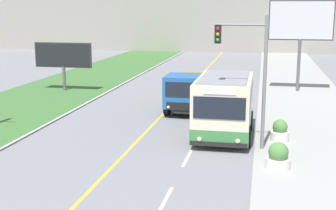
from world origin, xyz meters
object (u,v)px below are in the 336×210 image
(dump_truck, at_px, (190,92))
(traffic_light_mast, at_px, (250,66))
(billboard_small, at_px, (63,56))
(billboard_large, at_px, (301,24))
(planter_round_near, at_px, (278,157))
(city_bus, at_px, (224,107))
(planter_round_second, at_px, (280,131))

(dump_truck, relative_size, traffic_light_mast, 1.16)
(traffic_light_mast, bearing_deg, billboard_small, 138.61)
(dump_truck, distance_m, traffic_light_mast, 8.48)
(billboard_large, distance_m, planter_round_near, 18.74)
(billboard_large, height_order, billboard_small, billboard_large)
(city_bus, relative_size, billboard_small, 1.20)
(dump_truck, height_order, traffic_light_mast, traffic_light_mast)
(dump_truck, xyz_separation_m, billboard_large, (6.91, 8.41, 3.88))
(planter_round_second, bearing_deg, planter_round_near, -92.56)
(traffic_light_mast, bearing_deg, city_bus, 123.16)
(city_bus, distance_m, traffic_light_mast, 3.16)
(city_bus, height_order, billboard_large, billboard_large)
(traffic_light_mast, xyz_separation_m, planter_round_second, (1.45, 1.46, -3.23))
(traffic_light_mast, relative_size, billboard_small, 1.32)
(traffic_light_mast, bearing_deg, dump_truck, 117.64)
(billboard_large, height_order, planter_round_second, billboard_large)
(planter_round_second, bearing_deg, dump_truck, 132.37)
(dump_truck, bearing_deg, planter_round_second, -47.63)
(city_bus, height_order, planter_round_second, city_bus)
(dump_truck, xyz_separation_m, billboard_small, (-10.53, 5.42, 1.42))
(planter_round_near, xyz_separation_m, planter_round_second, (0.18, 3.97, -0.00))
(traffic_light_mast, bearing_deg, billboard_large, 78.53)
(city_bus, height_order, planter_round_near, city_bus)
(city_bus, relative_size, dump_truck, 0.78)
(dump_truck, distance_m, billboard_small, 11.93)
(traffic_light_mast, relative_size, billboard_large, 0.87)
(billboard_large, distance_m, planter_round_second, 14.93)
(billboard_small, bearing_deg, city_bus, -39.38)
(dump_truck, relative_size, planter_round_second, 6.74)
(billboard_small, distance_m, planter_round_near, 21.77)
(city_bus, bearing_deg, planter_round_near, -60.34)
(planter_round_near, bearing_deg, billboard_large, 84.05)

